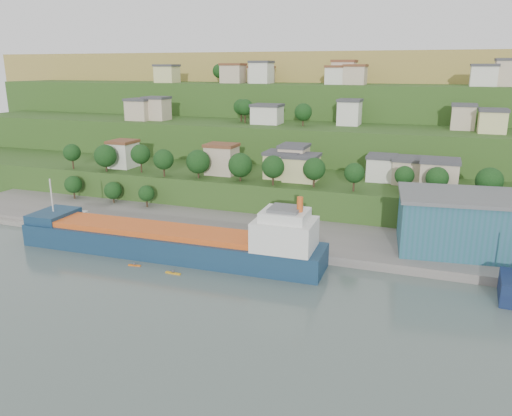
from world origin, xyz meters
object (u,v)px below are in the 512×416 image
at_px(caravan, 78,215).
at_px(warehouse, 470,223).
at_px(cargo_ship_near, 177,244).
at_px(kayak_orange, 135,265).

bearing_deg(caravan, warehouse, -0.03).
distance_m(cargo_ship_near, caravan, 39.12).
bearing_deg(cargo_ship_near, warehouse, 17.45).
height_order(cargo_ship_near, kayak_orange, cargo_ship_near).
xyz_separation_m(warehouse, caravan, (-98.94, -9.01, -5.99)).
bearing_deg(kayak_orange, cargo_ship_near, 45.55).
distance_m(cargo_ship_near, warehouse, 65.45).
bearing_deg(cargo_ship_near, caravan, 160.64).
height_order(cargo_ship_near, caravan, cargo_ship_near).
relative_size(warehouse, kayak_orange, 11.52).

